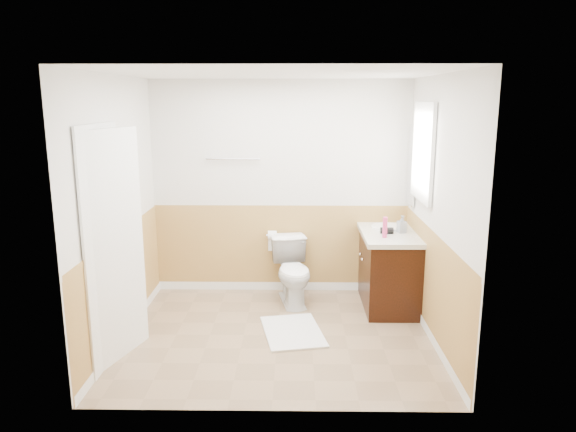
{
  "coord_description": "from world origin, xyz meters",
  "views": [
    {
      "loc": [
        0.17,
        -4.87,
        2.28
      ],
      "look_at": [
        0.1,
        0.25,
        1.15
      ],
      "focal_mm": 33.25,
      "sensor_mm": 36.0,
      "label": 1
    }
  ],
  "objects_px": {
    "vanity_cabinet": "(388,270)",
    "soap_dispenser": "(402,224)",
    "toilet": "(293,271)",
    "bath_mat": "(293,332)",
    "lotion_bottle": "(385,227)"
  },
  "relations": [
    {
      "from": "bath_mat",
      "to": "soap_dispenser",
      "type": "relative_size",
      "value": 4.27
    },
    {
      "from": "bath_mat",
      "to": "lotion_bottle",
      "type": "relative_size",
      "value": 3.64
    },
    {
      "from": "bath_mat",
      "to": "soap_dispenser",
      "type": "height_order",
      "value": "soap_dispenser"
    },
    {
      "from": "bath_mat",
      "to": "lotion_bottle",
      "type": "xyz_separation_m",
      "value": [
        0.96,
        0.51,
        0.95
      ]
    },
    {
      "from": "bath_mat",
      "to": "soap_dispenser",
      "type": "xyz_separation_m",
      "value": [
        1.18,
        0.73,
        0.93
      ]
    },
    {
      "from": "toilet",
      "to": "lotion_bottle",
      "type": "height_order",
      "value": "lotion_bottle"
    },
    {
      "from": "toilet",
      "to": "lotion_bottle",
      "type": "xyz_separation_m",
      "value": [
        0.96,
        -0.32,
        0.6
      ]
    },
    {
      "from": "lotion_bottle",
      "to": "soap_dispenser",
      "type": "height_order",
      "value": "lotion_bottle"
    },
    {
      "from": "vanity_cabinet",
      "to": "soap_dispenser",
      "type": "height_order",
      "value": "soap_dispenser"
    },
    {
      "from": "vanity_cabinet",
      "to": "lotion_bottle",
      "type": "relative_size",
      "value": 5.0
    },
    {
      "from": "toilet",
      "to": "soap_dispenser",
      "type": "height_order",
      "value": "soap_dispenser"
    },
    {
      "from": "toilet",
      "to": "lotion_bottle",
      "type": "distance_m",
      "value": 1.18
    },
    {
      "from": "toilet",
      "to": "soap_dispenser",
      "type": "bearing_deg",
      "value": -15.68
    },
    {
      "from": "vanity_cabinet",
      "to": "bath_mat",
      "type": "bearing_deg",
      "value": -143.22
    },
    {
      "from": "bath_mat",
      "to": "soap_dispenser",
      "type": "distance_m",
      "value": 1.67
    }
  ]
}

